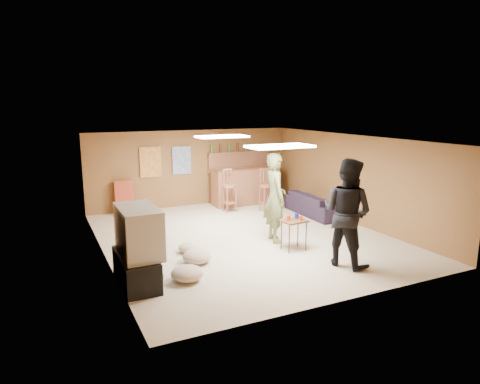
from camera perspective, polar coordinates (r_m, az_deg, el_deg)
name	(u,v)px	position (r m, az deg, el deg)	size (l,w,h in m)	color
ground	(244,237)	(9.65, 0.52, -6.04)	(7.00, 7.00, 0.00)	#C6B497
ceiling	(244,139)	(9.22, 0.54, 7.09)	(6.00, 7.00, 0.02)	silver
wall_back	(191,168)	(12.57, -6.51, 3.18)	(6.00, 0.02, 2.20)	brown
wall_front	(348,231)	(6.51, 14.26, -5.07)	(6.00, 0.02, 2.20)	brown
wall_left	(102,202)	(8.52, -17.91, -1.34)	(0.02, 7.00, 2.20)	brown
wall_right	(352,179)	(11.01, 14.70, 1.68)	(0.02, 7.00, 2.20)	brown
tv_stand	(136,269)	(7.39, -13.67, -9.98)	(0.55, 1.30, 0.50)	black
dvd_box	(150,273)	(7.47, -11.96, -10.48)	(0.35, 0.50, 0.08)	#B2B2B7
tv_body	(139,231)	(7.19, -13.38, -5.08)	(0.60, 1.10, 0.80)	#B2B2B7
tv_screen	(157,229)	(7.26, -10.98, -4.82)	(0.02, 0.95, 0.65)	navy
bar_counter	(246,186)	(12.73, 0.75, 0.85)	(2.00, 0.60, 1.10)	brown
bar_lip	(249,168)	(12.42, 1.27, 3.15)	(2.10, 0.12, 0.05)	#452616
bar_shelf	(239,152)	(12.99, -0.12, 5.31)	(2.00, 0.18, 0.05)	brown
bar_backing	(239,162)	(13.04, -0.16, 4.01)	(2.00, 0.14, 0.60)	brown
poster_left	(151,162)	(12.16, -11.84, 3.92)	(0.60, 0.03, 0.85)	#BF3F26
poster_right	(182,160)	(12.40, -7.79, 4.20)	(0.55, 0.03, 0.80)	#334C99
folding_chair_stack	(124,197)	(12.00, -15.18, -0.71)	(0.50, 0.14, 0.90)	#B43A21
ceiling_panel_front	(280,146)	(7.91, 5.35, 6.07)	(1.20, 0.60, 0.04)	white
ceiling_panel_back	(222,137)	(10.31, -2.42, 7.40)	(1.20, 0.60, 0.04)	white
person_olive	(275,198)	(9.20, 4.70, -0.75)	(0.70, 0.46, 1.93)	olive
person_black	(347,213)	(8.02, 14.06, -2.68)	(0.97, 0.75, 1.99)	black
sofa	(315,204)	(11.70, 9.99, -1.59)	(1.98, 0.77, 0.58)	black
tray_table	(294,235)	(8.81, 7.17, -5.74)	(0.48, 0.39, 0.63)	#452616
cup_red_near	(288,218)	(8.68, 6.47, -3.45)	(0.08, 0.08, 0.11)	red
cup_red_far	(301,218)	(8.69, 8.09, -3.49)	(0.08, 0.08, 0.10)	red
cup_blue	(297,216)	(8.86, 7.56, -3.16)	(0.08, 0.08, 0.11)	navy
bar_stool_left	(230,191)	(11.78, -1.39, 0.17)	(0.37, 0.37, 1.18)	brown
bar_stool_right	(266,188)	(11.84, 3.52, 0.50)	(0.41, 0.41, 1.30)	brown
cushion_near_tv	(197,256)	(8.16, -5.74, -8.53)	(0.56, 0.56, 0.25)	tan
cushion_mid	(189,248)	(8.75, -6.85, -7.37)	(0.42, 0.42, 0.19)	tan
cushion_far	(187,273)	(7.40, -7.06, -10.71)	(0.56, 0.56, 0.25)	tan
bottle_row	(229,148)	(12.81, -1.46, 5.92)	(1.20, 0.08, 0.26)	#3F7233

